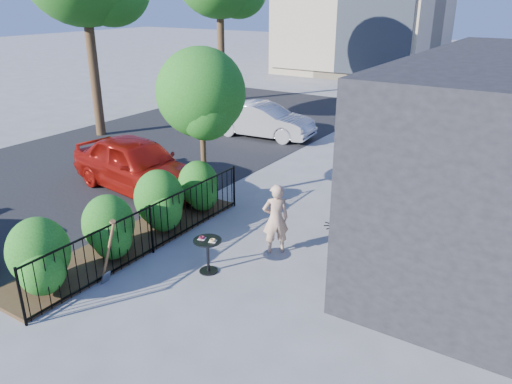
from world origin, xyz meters
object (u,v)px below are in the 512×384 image
Objects in this scene: woman at (276,219)px; shovel at (108,256)px; patio_tree at (202,98)px; cafe_table at (208,250)px; car_silver at (263,120)px; car_red at (137,164)px.

woman is 3.42m from shovel.
cafe_table is (2.21, -2.74, -2.28)m from patio_tree.
woman is 0.39× the size of car_silver.
cafe_table is 5.06m from car_red.
car_silver is (-0.06, 6.65, -0.10)m from car_red.
patio_tree is 7.12m from car_silver.
woman is at bearing 55.95° from shovel.
patio_tree is at bearing -66.73° from woman.
car_red is at bearing 175.26° from car_silver.
cafe_table is 0.52× the size of shovel.
patio_tree is 0.90× the size of car_red.
woman is (0.69, 1.43, 0.28)m from cafe_table.
shovel reaches higher than cafe_table.
car_silver is (-4.46, 9.15, 0.17)m from cafe_table.
shovel is 11.03m from car_silver.
patio_tree is 1.00× the size of car_silver.
woman reaches higher than car_silver.
shovel is at bearing -168.26° from car_silver.
woman is 0.35× the size of car_red.
shovel is at bearing -132.38° from car_red.
cafe_table is 10.18m from car_silver.
car_red is at bearing -54.25° from woman.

